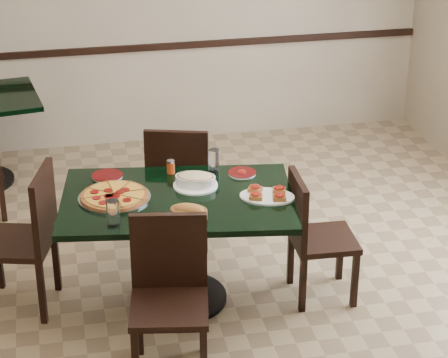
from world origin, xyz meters
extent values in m
plane|color=#8A734F|center=(0.00, 0.00, 0.00)|extent=(5.50, 5.50, 0.00)
cube|color=black|center=(0.00, 2.73, 0.90)|extent=(5.00, 0.03, 0.06)
cube|color=black|center=(-0.20, 0.02, 0.73)|extent=(1.56, 1.13, 0.04)
cylinder|color=black|center=(-0.20, 0.02, 0.35)|extent=(0.12, 0.12, 0.71)
cylinder|color=black|center=(-0.20, 0.02, 0.01)|extent=(0.62, 0.62, 0.03)
cube|color=black|center=(-0.05, 0.82, 0.45)|extent=(0.55, 0.55, 0.04)
cube|color=black|center=(-0.10, 0.63, 0.71)|extent=(0.43, 0.16, 0.47)
cube|color=black|center=(0.19, 0.95, 0.22)|extent=(0.05, 0.05, 0.43)
cube|color=black|center=(0.08, 0.58, 0.22)|extent=(0.05, 0.05, 0.43)
cube|color=black|center=(-0.18, 1.05, 0.22)|extent=(0.05, 0.05, 0.43)
cube|color=black|center=(-0.28, 0.69, 0.22)|extent=(0.05, 0.05, 0.43)
cube|color=black|center=(-0.37, -0.73, 0.44)|extent=(0.50, 0.50, 0.04)
cube|color=black|center=(-0.33, -0.54, 0.70)|extent=(0.43, 0.11, 0.46)
cube|color=black|center=(-0.52, -0.52, 0.21)|extent=(0.05, 0.05, 0.42)
cube|color=black|center=(-0.15, -0.58, 0.21)|extent=(0.05, 0.05, 0.42)
cube|color=black|center=(0.73, -0.12, 0.41)|extent=(0.42, 0.42, 0.04)
cube|color=black|center=(0.55, -0.11, 0.65)|extent=(0.06, 0.40, 0.43)
cube|color=black|center=(0.89, -0.29, 0.20)|extent=(0.04, 0.04, 0.39)
cube|color=black|center=(0.55, -0.28, 0.20)|extent=(0.04, 0.04, 0.39)
cube|color=black|center=(0.91, 0.05, 0.20)|extent=(0.04, 0.04, 0.39)
cube|color=black|center=(0.57, 0.06, 0.20)|extent=(0.04, 0.04, 0.39)
cube|color=black|center=(-1.21, 0.17, 0.46)|extent=(0.55, 0.55, 0.04)
cube|color=black|center=(-1.01, 0.11, 0.72)|extent=(0.16, 0.44, 0.48)
cube|color=black|center=(-0.97, 0.30, 0.22)|extent=(0.05, 0.05, 0.44)
cube|color=black|center=(-1.07, -0.07, 0.22)|extent=(0.05, 0.05, 0.44)
cube|color=black|center=(-1.34, 1.38, 0.18)|extent=(0.05, 0.05, 0.36)
cylinder|color=#A8A8AF|center=(-0.58, 0.08, 0.76)|extent=(0.45, 0.45, 0.01)
cylinder|color=brown|center=(-0.58, 0.08, 0.77)|extent=(0.42, 0.42, 0.02)
cylinder|color=gold|center=(-0.58, 0.08, 0.78)|extent=(0.37, 0.37, 0.01)
cylinder|color=white|center=(-0.06, 0.15, 0.76)|extent=(0.29, 0.29, 0.01)
ellipsoid|color=#CABA8B|center=(-0.06, 0.15, 0.82)|extent=(0.26, 0.21, 0.04)
ellipsoid|color=#AB6E2F|center=(-0.17, -0.27, 0.81)|extent=(0.21, 0.17, 0.08)
cylinder|color=white|center=(-0.38, -0.28, 0.76)|extent=(0.17, 0.17, 0.01)
cylinder|color=#3B0405|center=(-0.38, -0.28, 0.76)|extent=(0.18, 0.18, 0.00)
cylinder|color=white|center=(0.28, 0.26, 0.76)|extent=(0.18, 0.18, 0.01)
cylinder|color=#3B0405|center=(0.28, 0.26, 0.76)|extent=(0.18, 0.18, 0.00)
ellipsoid|color=maroon|center=(0.28, 0.26, 0.77)|extent=(0.06, 0.06, 0.03)
cylinder|color=white|center=(-0.59, 0.40, 0.76)|extent=(0.20, 0.20, 0.01)
cylinder|color=#3B0405|center=(-0.59, 0.40, 0.76)|extent=(0.20, 0.20, 0.00)
cube|color=white|center=(-0.38, -0.34, 0.75)|extent=(0.20, 0.20, 0.00)
cube|color=#A8A8AF|center=(-0.36, -0.34, 0.76)|extent=(0.05, 0.16, 0.00)
cylinder|color=white|center=(0.10, 0.35, 0.83)|extent=(0.07, 0.07, 0.15)
cylinder|color=white|center=(-0.62, -0.28, 0.83)|extent=(0.08, 0.08, 0.16)
cylinder|color=#A83611|center=(-0.18, 0.38, 0.79)|extent=(0.05, 0.05, 0.08)
cylinder|color=#A8A8AF|center=(-0.18, 0.38, 0.83)|extent=(0.05, 0.05, 0.01)
camera|label=1|loc=(-0.91, -4.79, 3.17)|focal=70.00mm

